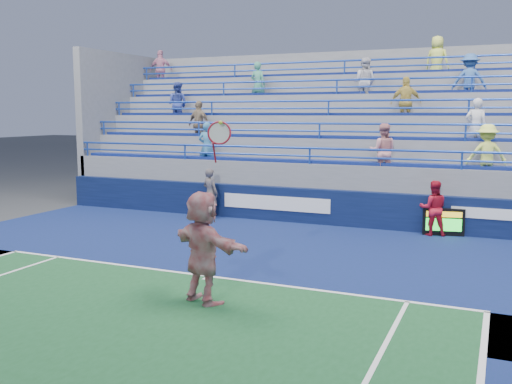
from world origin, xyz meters
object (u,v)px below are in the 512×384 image
at_px(serve_speed_board, 443,222).
at_px(judge_chair, 206,211).
at_px(line_judge, 210,193).
at_px(ball_girl, 433,208).
at_px(tennis_player, 203,247).

xyz_separation_m(serve_speed_board, judge_chair, (-7.41, -0.27, -0.15)).
bearing_deg(line_judge, ball_girl, -162.49).
bearing_deg(tennis_player, judge_chair, 118.07).
bearing_deg(line_judge, serve_speed_board, -161.96).
distance_m(judge_chair, tennis_player, 8.47).
xyz_separation_m(tennis_player, ball_girl, (3.16, 7.64, -0.25)).
xyz_separation_m(line_judge, ball_girl, (7.05, 0.07, -0.04)).
bearing_deg(tennis_player, ball_girl, 67.51).
xyz_separation_m(judge_chair, ball_girl, (7.13, 0.20, 0.54)).
height_order(tennis_player, line_judge, tennis_player).
relative_size(tennis_player, line_judge, 2.01).
distance_m(serve_speed_board, line_judge, 7.35).
distance_m(judge_chair, ball_girl, 7.15).
relative_size(serve_speed_board, ball_girl, 0.73).
height_order(serve_speed_board, judge_chair, serve_speed_board).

